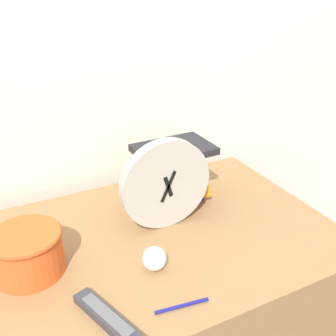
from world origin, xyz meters
name	(u,v)px	position (x,y,z in m)	size (l,w,h in m)	color
wall_back	(80,51)	(0.00, 0.75, 1.20)	(6.00, 0.04, 2.40)	silver
desk_clock	(166,184)	(0.11, 0.38, 0.88)	(0.27, 0.04, 0.27)	#B7B2A8
book_stack	(170,172)	(0.19, 0.51, 0.85)	(0.25, 0.21, 0.19)	#7A3899
basket	(27,251)	(-0.28, 0.35, 0.81)	(0.18, 0.18, 0.11)	#E05623
tv_remote	(108,318)	(-0.16, 0.11, 0.76)	(0.10, 0.20, 0.02)	#333338
crumpled_paper_ball	(155,258)	(0.00, 0.22, 0.78)	(0.06, 0.06, 0.06)	white
pen	(182,306)	(0.00, 0.08, 0.75)	(0.13, 0.02, 0.01)	navy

